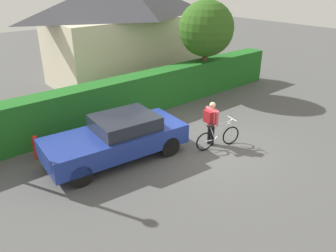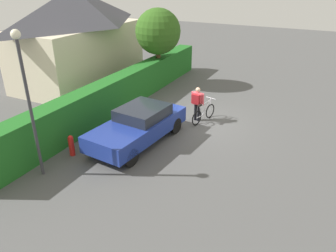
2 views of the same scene
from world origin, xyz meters
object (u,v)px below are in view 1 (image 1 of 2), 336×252
(bicycle, at_px, (218,137))
(fire_hydrant, at_px, (36,147))
(parked_car_near, at_px, (117,137))
(person_rider, at_px, (211,120))
(tree_kerbside, at_px, (206,29))

(bicycle, bearing_deg, fire_hydrant, 146.94)
(parked_car_near, bearing_deg, bicycle, -27.76)
(parked_car_near, distance_m, person_rider, 3.19)
(bicycle, xyz_separation_m, person_rider, (-0.07, 0.31, 0.57))
(person_rider, height_order, fire_hydrant, person_rider)
(person_rider, relative_size, tree_kerbside, 0.36)
(fire_hydrant, bearing_deg, tree_kerbside, 6.65)
(bicycle, relative_size, person_rider, 1.07)
(tree_kerbside, bearing_deg, parked_car_near, -158.01)
(bicycle, distance_m, tree_kerbside, 6.25)
(bicycle, bearing_deg, person_rider, 101.81)
(parked_car_near, height_order, tree_kerbside, tree_kerbside)
(person_rider, bearing_deg, fire_hydrant, 149.20)
(person_rider, bearing_deg, parked_car_near, 156.67)
(bicycle, bearing_deg, parked_car_near, 152.24)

